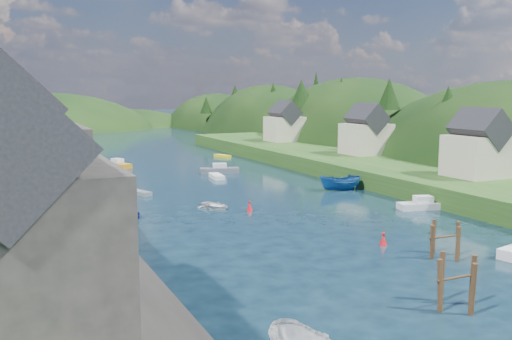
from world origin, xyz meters
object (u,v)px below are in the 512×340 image
piling_cluster_near (456,287)px  piling_cluster_far (445,243)px  channel_buoy_near (383,239)px  channel_buoy_far (250,207)px

piling_cluster_near → piling_cluster_far: size_ratio=1.13×
piling_cluster_far → channel_buoy_near: bearing=115.8°
piling_cluster_far → channel_buoy_near: 5.27m
channel_buoy_near → channel_buoy_far: 17.66m
channel_buoy_near → piling_cluster_near: bearing=-109.4°
channel_buoy_near → channel_buoy_far: size_ratio=1.00×
piling_cluster_far → piling_cluster_near: bearing=-129.5°
piling_cluster_near → channel_buoy_far: size_ratio=3.37×
channel_buoy_near → channel_buoy_far: same height
piling_cluster_near → channel_buoy_near: size_ratio=3.37×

